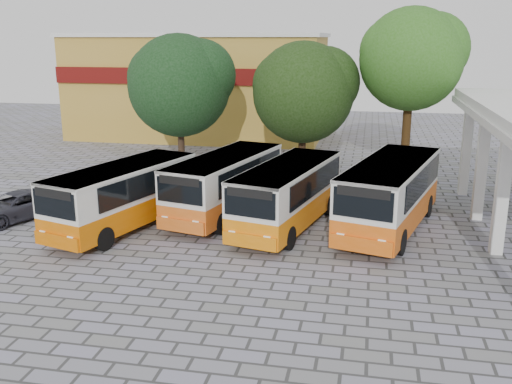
% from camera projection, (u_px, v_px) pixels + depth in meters
% --- Properties ---
extents(ground, '(90.00, 90.00, 0.00)m').
position_uv_depth(ground, '(285.00, 255.00, 21.53)').
color(ground, slate).
rests_on(ground, ground).
extents(shophouse_block, '(20.40, 10.40, 8.30)m').
position_uv_depth(shophouse_block, '(201.00, 85.00, 47.11)').
color(shophouse_block, '#AB842C').
rests_on(shophouse_block, ground).
extents(bus_far_left, '(4.36, 8.07, 2.74)m').
position_uv_depth(bus_far_left, '(124.00, 193.00, 24.18)').
color(bus_far_left, '#CC5C00').
rests_on(bus_far_left, ground).
extents(bus_centre_left, '(4.09, 8.15, 2.79)m').
position_uv_depth(bus_centre_left, '(225.00, 181.00, 26.01)').
color(bus_centre_left, '#D35C16').
rests_on(bus_centre_left, ground).
extents(bus_centre_right, '(4.03, 8.08, 2.77)m').
position_uv_depth(bus_centre_right, '(288.00, 192.00, 24.28)').
color(bus_centre_right, orange).
rests_on(bus_centre_right, ground).
extents(bus_far_right, '(4.60, 8.72, 2.97)m').
position_uv_depth(bus_far_right, '(391.00, 191.00, 23.91)').
color(bus_far_right, '#D7570C').
rests_on(bus_far_right, ground).
extents(tree_left, '(6.64, 6.33, 8.26)m').
position_uv_depth(tree_left, '(180.00, 82.00, 35.15)').
color(tree_left, '#3A291B').
rests_on(tree_left, ground).
extents(tree_middle, '(6.17, 5.87, 7.82)m').
position_uv_depth(tree_middle, '(305.00, 89.00, 32.99)').
color(tree_middle, '#372415').
rests_on(tree_middle, ground).
extents(tree_right, '(6.02, 5.74, 9.67)m').
position_uv_depth(tree_right, '(413.00, 56.00, 31.66)').
color(tree_right, '#422B12').
rests_on(tree_right, ground).
extents(parked_car, '(3.70, 4.87, 1.23)m').
position_uv_depth(parked_car, '(15.00, 206.00, 25.65)').
color(parked_car, '#2E2E39').
rests_on(parked_car, ground).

